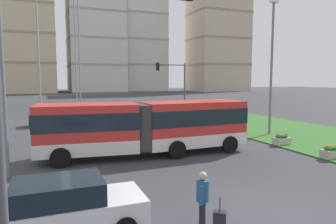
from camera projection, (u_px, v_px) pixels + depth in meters
The scene contains 17 objects.
ground_plane at pixel (280, 213), 9.92m from camera, with size 260.00×260.00×0.00m, color #38383D.
grass_median at pixel (308, 135), 23.55m from camera, with size 10.00×70.00×0.08m, color #336628.
articulated_bus at pixel (147, 126), 17.37m from camera, with size 11.99×3.39×3.00m.
car_white_van at pixel (63, 209), 8.46m from camera, with size 4.42×2.07×1.58m.
car_black_sedan at pixel (54, 117), 28.67m from camera, with size 4.47×2.17×1.58m.
pedestrian_crossing at pixel (203, 197), 8.64m from camera, with size 0.38×0.49×1.74m.
rolling_suitcase at pixel (220, 221), 8.69m from camera, with size 0.43×0.41×0.97m.
flower_planter_1 at pixel (331, 151), 16.59m from camera, with size 1.10×0.56×0.74m.
flower_planter_2 at pixel (282, 139), 20.01m from camera, with size 1.10×0.56×0.74m.
traffic_light_near_left at pixel (70, 81), 4.23m from camera, with size 3.09×0.28×6.35m.
traffic_light_far_right at pixel (175, 81), 31.95m from camera, with size 3.40×0.28×5.96m.
streetlight_left at pixel (2, 60), 13.11m from camera, with size 0.70×0.28×9.33m.
streetlight_median at pixel (272, 63), 23.34m from camera, with size 0.70×0.28×10.17m.
apartment_tower_westcentre at pixel (28, 23), 96.90m from camera, with size 15.76×18.75×44.05m.
apartment_tower_centre at pixel (95, 29), 107.78m from camera, with size 18.58×20.14×43.71m.
apartment_tower_eastcentre at pixel (142, 42), 117.65m from camera, with size 15.49×17.35×36.71m.
apartment_tower_east at pixel (218, 28), 112.13m from camera, with size 19.40×15.52×45.89m.
Camera 1 is at (-6.93, -7.44, 4.31)m, focal length 32.87 mm.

